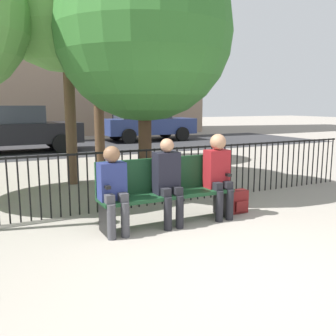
% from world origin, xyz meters
% --- Properties ---
extents(ground_plane, '(80.00, 80.00, 0.00)m').
position_xyz_m(ground_plane, '(0.00, 0.00, 0.00)').
color(ground_plane, gray).
extents(park_bench, '(1.94, 0.45, 0.92)m').
position_xyz_m(park_bench, '(0.00, 1.92, 0.50)').
color(park_bench, '#14381E').
rests_on(park_bench, ground).
extents(seated_person_0, '(0.34, 0.39, 1.15)m').
position_xyz_m(seated_person_0, '(-0.81, 1.79, 0.65)').
color(seated_person_0, '#3D3D42').
rests_on(seated_person_0, ground).
extents(seated_person_1, '(0.34, 0.39, 1.21)m').
position_xyz_m(seated_person_1, '(-0.03, 1.79, 0.67)').
color(seated_person_1, black).
rests_on(seated_person_1, ground).
extents(seated_person_2, '(0.34, 0.39, 1.24)m').
position_xyz_m(seated_person_2, '(0.80, 1.80, 0.71)').
color(seated_person_2, black).
rests_on(seated_person_2, ground).
extents(backpack, '(0.30, 0.21, 0.36)m').
position_xyz_m(backpack, '(1.22, 1.86, 0.17)').
color(backpack, maroon).
rests_on(backpack, ground).
extents(fence_railing, '(9.01, 0.03, 0.95)m').
position_xyz_m(fence_railing, '(-0.02, 2.85, 0.56)').
color(fence_railing, black).
rests_on(fence_railing, ground).
extents(tree_0, '(3.17, 3.17, 4.53)m').
position_xyz_m(tree_0, '(0.47, 3.73, 2.93)').
color(tree_0, '#422D1E').
rests_on(tree_0, ground).
extents(tree_2, '(2.79, 2.79, 5.11)m').
position_xyz_m(tree_2, '(0.80, 7.79, 3.69)').
color(tree_2, '#422D1E').
rests_on(tree_2, ground).
extents(street_surface, '(24.00, 6.00, 0.01)m').
position_xyz_m(street_surface, '(0.00, 12.00, 0.00)').
color(street_surface, '#2B2B2D').
rests_on(street_surface, ground).
extents(parked_car_0, '(4.20, 1.94, 1.62)m').
position_xyz_m(parked_car_0, '(-1.14, 11.38, 0.84)').
color(parked_car_0, black).
rests_on(parked_car_0, ground).
extents(parked_car_2, '(4.20, 1.94, 1.62)m').
position_xyz_m(parked_car_2, '(4.62, 13.20, 0.84)').
color(parked_car_2, navy).
rests_on(parked_car_2, ground).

